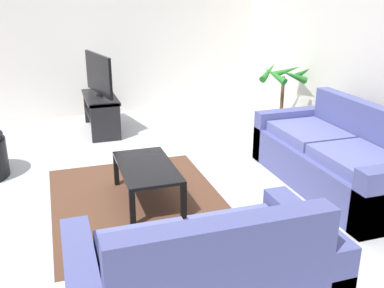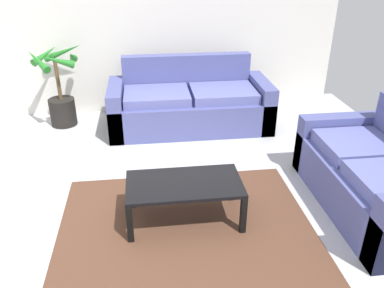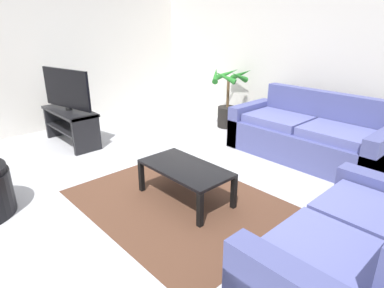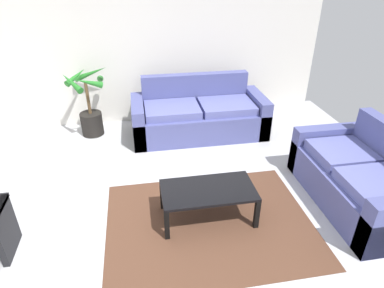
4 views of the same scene
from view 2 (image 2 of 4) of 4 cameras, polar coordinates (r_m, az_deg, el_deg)
The scene contains 7 objects.
ground_plane at distance 3.38m, azimuth -9.31°, elevation -14.01°, with size 6.60×6.60×0.00m, color #B2B2B7.
wall_back at distance 5.63m, azimuth -9.71°, elevation 17.92°, with size 6.00×0.06×2.70m, color silver.
couch_main at distance 5.23m, azimuth -0.36°, elevation 5.71°, with size 2.10×0.90×0.90m.
couch_loveseat at distance 3.95m, azimuth 25.65°, elevation -4.64°, with size 0.90×1.66×0.90m.
coffee_table at distance 3.39m, azimuth -1.15°, elevation -6.36°, with size 1.00×0.53×0.38m.
area_rug at distance 3.50m, azimuth -0.92°, elevation -11.78°, with size 2.20×1.70×0.01m, color #513323.
potted_palm at distance 5.53m, azimuth -18.69°, elevation 7.00°, with size 0.70×0.73×1.08m.
Camera 2 is at (0.21, -2.56, 2.19)m, focal length 36.46 mm.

